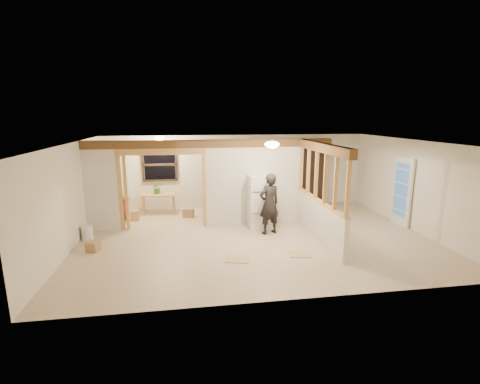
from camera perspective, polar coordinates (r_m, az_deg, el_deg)
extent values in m
cube|color=#C9B295|center=(9.30, 2.40, -7.41)|extent=(9.00, 6.50, 0.01)
cube|color=white|center=(8.77, 2.55, 8.18)|extent=(9.00, 6.50, 0.01)
cube|color=silver|center=(12.10, -0.55, 3.42)|extent=(9.00, 0.01, 2.50)
cube|color=silver|center=(5.91, 8.69, -6.48)|extent=(9.00, 0.01, 2.50)
cube|color=silver|center=(9.21, -26.17, -0.76)|extent=(0.01, 6.50, 2.50)
cube|color=silver|center=(10.76, 26.68, 0.94)|extent=(0.01, 6.50, 2.50)
cube|color=silver|center=(10.22, -21.83, 0.83)|extent=(0.90, 0.12, 2.50)
cube|color=silver|center=(10.14, 2.25, 1.64)|extent=(2.80, 0.12, 2.50)
cube|color=tan|center=(10.01, -12.53, 0.33)|extent=(2.46, 0.14, 2.20)
cube|color=brown|center=(9.83, -4.64, 7.92)|extent=(7.00, 0.18, 0.22)
cube|color=brown|center=(8.86, 13.35, 7.13)|extent=(0.18, 3.30, 0.22)
cube|color=silver|center=(9.21, 12.76, -4.59)|extent=(0.12, 3.20, 1.00)
cube|color=tan|center=(8.95, 13.12, 2.53)|extent=(0.14, 3.20, 1.32)
cube|color=black|center=(11.88, -13.03, 4.40)|extent=(1.12, 0.10, 1.10)
cube|color=white|center=(11.09, 25.04, 0.08)|extent=(0.12, 0.86, 2.00)
ellipsoid|color=#FFEABF|center=(8.35, 5.27, 7.79)|extent=(0.36, 0.36, 0.16)
ellipsoid|color=#FFEABF|center=(10.92, -13.06, 8.62)|extent=(0.32, 0.32, 0.14)
ellipsoid|color=#FFD88C|center=(10.22, -10.43, 6.80)|extent=(0.07, 0.07, 0.07)
cube|color=white|center=(9.92, 3.21, -1.56)|extent=(0.62, 0.60, 1.50)
imported|color=#2B2626|center=(9.35, 4.82, -1.97)|extent=(0.70, 0.57, 1.66)
cube|color=tan|center=(11.66, -13.20, -1.88)|extent=(1.09, 0.61, 0.66)
imported|color=#336327|center=(11.60, -13.43, 0.66)|extent=(0.43, 0.41, 0.38)
cylinder|color=#A80E17|center=(11.44, -18.74, -2.51)|extent=(0.55, 0.55, 0.65)
cube|color=black|center=(12.54, 11.41, 2.42)|extent=(1.02, 0.34, 2.04)
cylinder|color=white|center=(9.88, -23.78, -6.11)|extent=(0.36, 0.36, 0.37)
cube|color=tan|center=(11.17, -8.48, -3.34)|extent=(0.37, 0.34, 0.27)
cube|color=tan|center=(11.19, -17.08, -3.63)|extent=(0.37, 0.37, 0.31)
cube|color=tan|center=(9.04, -22.94, -8.19)|extent=(0.36, 0.33, 0.23)
cube|color=tan|center=(8.31, 9.79, -9.95)|extent=(0.55, 0.55, 0.02)
cube|color=tan|center=(7.91, -0.51, -10.96)|extent=(0.61, 0.53, 0.02)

